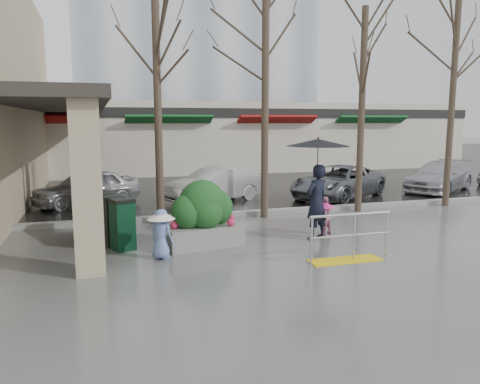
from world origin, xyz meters
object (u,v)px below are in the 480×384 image
woman (317,177)px  planter (203,214)px  child_pink (324,213)px  car_c (338,182)px  handrail (348,243)px  car_d (439,176)px  tree_mideast (364,60)px  news_boxes (108,218)px  car_a (86,187)px  tree_east (456,48)px  tree_midwest (266,43)px  car_b (215,185)px  child_blue (161,229)px  tree_west (156,43)px

woman → planter: bearing=-26.8°
child_pink → car_c: (3.24, 5.11, 0.05)m
child_pink → car_c: 6.05m
handrail → car_d: size_ratio=0.44×
tree_mideast → child_pink: bearing=-135.4°
news_boxes → car_a: 5.64m
tree_east → woman: tree_east is taller
handrail → tree_east: (6.64, 4.80, 5.01)m
handrail → tree_mideast: (3.14, 4.80, 4.48)m
car_d → child_pink: bearing=-87.3°
handrail → car_c: bearing=62.7°
tree_midwest → news_boxes: size_ratio=3.21×
tree_east → car_b: (-7.57, 3.25, -4.75)m
car_d → tree_mideast: bearing=-93.3°
handrail → child_blue: bearing=161.1°
tree_midwest → tree_mideast: bearing=-0.0°
tree_east → car_a: tree_east is taller
handrail → car_b: bearing=96.6°
woman → news_boxes: woman is taller
tree_midwest → car_d: (9.02, 3.01, -4.60)m
woman → child_pink: (0.41, 0.39, -1.02)m
news_boxes → handrail: bearing=-54.0°
car_a → tree_east: bearing=46.6°
car_a → tree_midwest: bearing=28.2°
car_c → news_boxes: bearing=-95.6°
tree_east → car_b: bearing=156.7°
tree_midwest → tree_mideast: (3.30, -0.00, -0.37)m
handrail → tree_mideast: tree_mideast is taller
child_blue → car_b: bearing=-69.6°
handrail → car_b: size_ratio=0.50×
woman → tree_mideast: bearing=-158.5°
tree_midwest → woman: tree_midwest is taller
tree_midwest → car_a: (-5.30, 3.87, -4.60)m
woman → tree_east: bearing=-178.7°
news_boxes → car_a: bearing=74.1°
handrail → tree_midwest: tree_midwest is taller
tree_midwest → car_b: tree_midwest is taller
car_a → tree_mideast: bearing=40.1°
car_b → tree_east: bearing=44.2°
news_boxes → woman: bearing=-35.1°
tree_mideast → car_b: tree_mideast is taller
car_b → car_d: 9.79m
child_blue → planter: (1.09, 0.77, 0.11)m
car_a → car_d: 14.34m
handrail → child_blue: 4.03m
child_pink → car_b: car_b is taller
child_pink → child_blue: size_ratio=0.91×
planter → car_b: (1.78, 5.98, -0.13)m
car_c → tree_midwest: bearing=-89.1°
tree_west → news_boxes: tree_west is taller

